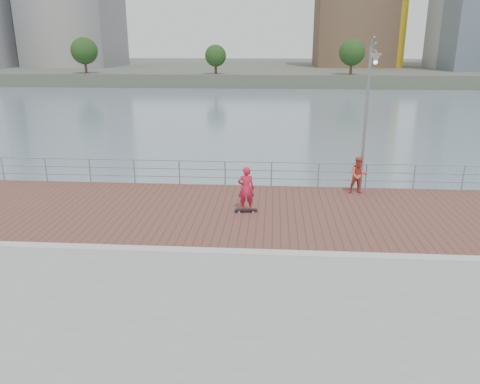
# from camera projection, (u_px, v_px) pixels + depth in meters

# --- Properties ---
(water) EXTENTS (400.00, 400.00, 0.00)m
(water) POSITION_uv_depth(u_px,v_px,m) (235.00, 310.00, 14.79)
(water) COLOR slate
(water) RESTS_ON ground
(brick_lane) EXTENTS (40.00, 6.80, 0.02)m
(brick_lane) POSITION_uv_depth(u_px,v_px,m) (243.00, 212.00, 17.60)
(brick_lane) COLOR brown
(brick_lane) RESTS_ON seawall
(curb) EXTENTS (40.00, 0.40, 0.06)m
(curb) POSITION_uv_depth(u_px,v_px,m) (235.00, 252.00, 14.18)
(curb) COLOR #B7B5AD
(curb) RESTS_ON seawall
(far_shore) EXTENTS (320.00, 95.00, 2.50)m
(far_shore) POSITION_uv_depth(u_px,v_px,m) (271.00, 68.00, 130.79)
(far_shore) COLOR #4C5142
(far_shore) RESTS_ON ground
(guardrail) EXTENTS (39.06, 0.06, 1.13)m
(guardrail) POSITION_uv_depth(u_px,v_px,m) (248.00, 171.00, 20.63)
(guardrail) COLOR #8C9EA8
(guardrail) RESTS_ON brick_lane
(street_lamp) EXTENTS (0.44, 1.28, 6.02)m
(street_lamp) POSITION_uv_depth(u_px,v_px,m) (370.00, 91.00, 18.31)
(street_lamp) COLOR gray
(street_lamp) RESTS_ON brick_lane
(skateboard) EXTENTS (0.86, 0.32, 0.10)m
(skateboard) POSITION_uv_depth(u_px,v_px,m) (246.00, 210.00, 17.52)
(skateboard) COLOR black
(skateboard) RESTS_ON brick_lane
(skateboarder) EXTENTS (0.65, 0.47, 1.67)m
(skateboarder) POSITION_uv_depth(u_px,v_px,m) (246.00, 189.00, 17.27)
(skateboarder) COLOR red
(skateboarder) RESTS_ON skateboard
(bystander) EXTENTS (0.81, 0.65, 1.56)m
(bystander) POSITION_uv_depth(u_px,v_px,m) (359.00, 175.00, 19.52)
(bystander) COLOR #CA4A3B
(bystander) RESTS_ON brick_lane
(shoreline_trees) EXTENTS (144.54, 5.12, 6.83)m
(shoreline_trees) POSITION_uv_depth(u_px,v_px,m) (243.00, 53.00, 86.34)
(shoreline_trees) COLOR #473323
(shoreline_trees) RESTS_ON far_shore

